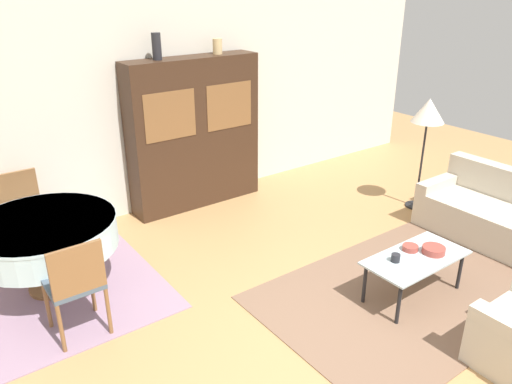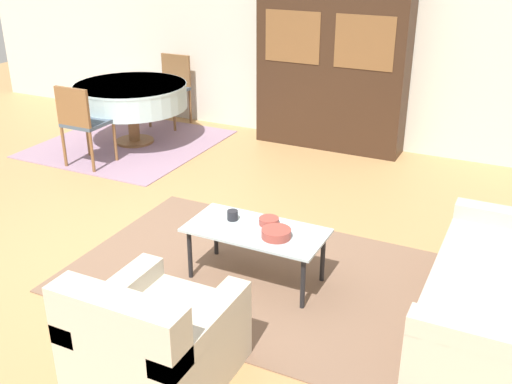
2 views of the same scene
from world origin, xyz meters
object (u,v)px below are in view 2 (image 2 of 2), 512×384
object	(u,v)px
coffee_table	(256,234)
cup	(233,215)
bowl_small	(269,221)
dining_table	(131,96)
bowl	(276,233)
couch	(506,296)
dining_chair_far	(172,85)
dining_chair_near	(82,120)
display_cabinet	(332,67)
armchair	(154,342)

from	to	relation	value
coffee_table	cup	bearing A→B (deg)	164.86
coffee_table	bowl_small	distance (m)	0.15
dining_table	cup	distance (m)	3.38
cup	bowl	bearing A→B (deg)	-15.26
couch	dining_chair_far	distance (m)	5.51
dining_chair_near	dining_chair_far	world-z (taller)	same
display_cabinet	dining_chair_far	bearing A→B (deg)	-178.13
cup	dining_chair_far	bearing A→B (deg)	130.04
dining_chair_far	bowl_small	xyz separation A→B (m)	(2.87, -3.02, -0.09)
display_cabinet	cup	xyz separation A→B (m)	(0.33, -3.15, -0.52)
cup	bowl	xyz separation A→B (m)	(0.42, -0.12, -0.01)
coffee_table	bowl	world-z (taller)	bowl
couch	dining_chair_near	world-z (taller)	dining_chair_near
couch	bowl	size ratio (longest dim) A/B	8.15
display_cabinet	armchair	bearing A→B (deg)	-83.30
dining_table	cup	world-z (taller)	dining_table
dining_chair_near	dining_chair_far	bearing A→B (deg)	90.00
couch	bowl_small	size ratio (longest dim) A/B	11.64
couch	bowl_small	xyz separation A→B (m)	(-1.73, -0.00, 0.18)
coffee_table	dining_table	bearing A→B (deg)	141.61
coffee_table	armchair	bearing A→B (deg)	-91.55
dining_table	dining_chair_far	bearing A→B (deg)	90.00
cup	bowl	world-z (taller)	cup
dining_chair_far	bowl_small	world-z (taller)	dining_chair_far
armchair	dining_chair_far	bearing A→B (deg)	122.08
dining_table	bowl	distance (m)	3.78
couch	bowl	bearing A→B (deg)	96.21
dining_chair_near	bowl	xyz separation A→B (m)	(3.01, -1.38, -0.08)
display_cabinet	dining_table	distance (m)	2.49
dining_table	bowl	world-z (taller)	dining_table
display_cabinet	bowl_small	bearing A→B (deg)	-78.71
armchair	bowl	xyz separation A→B (m)	(0.23, 1.25, 0.18)
dining_chair_far	display_cabinet	bearing A→B (deg)	-178.13
coffee_table	dining_chair_far	size ratio (longest dim) A/B	1.13
dining_table	bowl_small	xyz separation A→B (m)	(2.87, -2.12, -0.14)
dining_table	dining_chair_far	size ratio (longest dim) A/B	1.48
couch	cup	world-z (taller)	couch
armchair	display_cabinet	distance (m)	4.60
couch	bowl_small	distance (m)	1.74
display_cabinet	dining_table	world-z (taller)	display_cabinet
dining_table	bowl_small	distance (m)	3.57
bowl_small	dining_chair_far	bearing A→B (deg)	133.52
couch	armchair	distance (m)	2.31
couch	bowl	xyz separation A→B (m)	(-1.59, -0.17, 0.18)
armchair	cup	bearing A→B (deg)	98.28
dining_chair_near	bowl_small	distance (m)	3.12
bowl	dining_chair_near	bearing A→B (deg)	155.39
display_cabinet	dining_chair_near	distance (m)	2.97
dining_chair_near	cup	bearing A→B (deg)	-26.03
coffee_table	cup	xyz separation A→B (m)	(-0.23, 0.06, 0.08)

